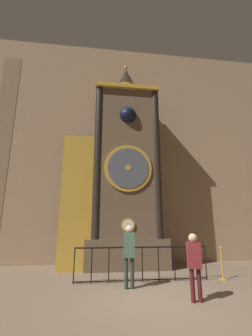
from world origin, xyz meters
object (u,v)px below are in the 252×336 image
(clock_tower, at_px, (117,174))
(stanchion_post, at_px, (222,269))
(visitor_far, at_px, (194,259))
(visitor_near, at_px, (129,250))

(clock_tower, height_order, stanchion_post, clock_tower)
(clock_tower, xyz_separation_m, visitor_far, (1.58, -4.46, -3.13))
(visitor_near, relative_size, stanchion_post, 1.68)
(clock_tower, bearing_deg, visitor_far, -70.53)
(visitor_near, distance_m, stanchion_post, 3.49)
(visitor_near, xyz_separation_m, visitor_far, (1.47, -1.36, -0.11))
(visitor_far, xyz_separation_m, stanchion_post, (1.87, 2.05, -0.63))
(visitor_far, bearing_deg, stanchion_post, 60.67)
(clock_tower, distance_m, stanchion_post, 5.64)
(visitor_near, distance_m, visitor_far, 2.00)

